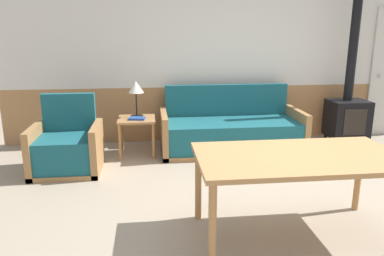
% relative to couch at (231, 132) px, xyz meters
% --- Properties ---
extents(ground_plane, '(16.00, 16.00, 0.00)m').
position_rel_couch_xyz_m(ground_plane, '(0.21, -2.01, -0.27)').
color(ground_plane, gray).
extents(wall_back, '(7.20, 0.06, 2.70)m').
position_rel_couch_xyz_m(wall_back, '(0.21, 0.62, 1.08)').
color(wall_back, '#AD7A4C').
rests_on(wall_back, ground_plane).
extents(couch, '(2.03, 0.88, 0.92)m').
position_rel_couch_xyz_m(couch, '(0.00, 0.00, 0.00)').
color(couch, '#9E7042').
rests_on(couch, ground_plane).
extents(armchair, '(0.82, 0.74, 0.93)m').
position_rel_couch_xyz_m(armchair, '(-2.20, -0.59, 0.01)').
color(armchair, '#9E7042').
rests_on(armchair, ground_plane).
extents(side_table, '(0.51, 0.51, 0.53)m').
position_rel_couch_xyz_m(side_table, '(-1.35, -0.05, 0.16)').
color(side_table, '#9E7042').
rests_on(side_table, ground_plane).
extents(table_lamp, '(0.21, 0.21, 0.51)m').
position_rel_couch_xyz_m(table_lamp, '(-1.35, 0.04, 0.64)').
color(table_lamp, black).
rests_on(table_lamp, side_table).
extents(book_stack, '(0.24, 0.16, 0.03)m').
position_rel_couch_xyz_m(book_stack, '(-1.35, -0.13, 0.27)').
color(book_stack, '#234799').
rests_on(book_stack, side_table).
extents(dining_table, '(1.68, 0.90, 0.73)m').
position_rel_couch_xyz_m(dining_table, '(0.03, -2.39, 0.38)').
color(dining_table, '#B27F4C').
rests_on(dining_table, ground_plane).
extents(wood_stove, '(0.58, 0.47, 2.47)m').
position_rel_couch_xyz_m(wood_stove, '(1.87, 0.18, 0.32)').
color(wood_stove, black).
rests_on(wood_stove, ground_plane).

